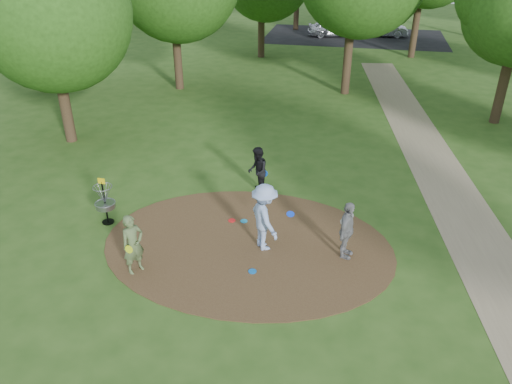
# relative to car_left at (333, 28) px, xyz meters

# --- Properties ---
(ground) EXTENTS (100.00, 100.00, 0.00)m
(ground) POSITION_rel_car_left_xyz_m (-0.30, -29.74, -0.68)
(ground) COLOR #2D5119
(ground) RESTS_ON ground
(dirt_clearing) EXTENTS (8.40, 8.40, 0.02)m
(dirt_clearing) POSITION_rel_car_left_xyz_m (-0.30, -29.74, -0.67)
(dirt_clearing) COLOR #47301C
(dirt_clearing) RESTS_ON ground
(footpath) EXTENTS (7.55, 39.89, 0.01)m
(footpath) POSITION_rel_car_left_xyz_m (6.20, -27.74, -0.68)
(footpath) COLOR #8C7A5B
(footpath) RESTS_ON ground
(parking_lot) EXTENTS (14.00, 8.00, 0.01)m
(parking_lot) POSITION_rel_car_left_xyz_m (1.70, 0.26, -0.68)
(parking_lot) COLOR black
(parking_lot) RESTS_ON ground
(player_observer_with_disc) EXTENTS (0.68, 0.74, 1.70)m
(player_observer_with_disc) POSITION_rel_car_left_xyz_m (-2.94, -31.52, 0.17)
(player_observer_with_disc) COLOR #546A3D
(player_observer_with_disc) RESTS_ON ground
(player_throwing_with_disc) EXTENTS (1.53, 1.49, 2.01)m
(player_throwing_with_disc) POSITION_rel_car_left_xyz_m (0.20, -29.76, 0.32)
(player_throwing_with_disc) COLOR #99B2E4
(player_throwing_with_disc) RESTS_ON ground
(player_walking_with_disc) EXTENTS (0.79, 0.93, 1.67)m
(player_walking_with_disc) POSITION_rel_car_left_xyz_m (-0.65, -26.62, 0.15)
(player_walking_with_disc) COLOR black
(player_walking_with_disc) RESTS_ON ground
(player_waiting_with_disc) EXTENTS (0.64, 1.07, 1.71)m
(player_waiting_with_disc) POSITION_rel_car_left_xyz_m (2.46, -29.72, 0.17)
(player_waiting_with_disc) COLOR gray
(player_waiting_with_disc) RESTS_ON ground
(disc_ground_cyan) EXTENTS (0.22, 0.22, 0.02)m
(disc_ground_cyan) POSITION_rel_car_left_xyz_m (-0.68, -28.55, -0.65)
(disc_ground_cyan) COLOR #1996CC
(disc_ground_cyan) RESTS_ON dirt_clearing
(disc_ground_blue) EXTENTS (0.22, 0.22, 0.02)m
(disc_ground_blue) POSITION_rel_car_left_xyz_m (0.11, -30.95, -0.65)
(disc_ground_blue) COLOR blue
(disc_ground_blue) RESTS_ON dirt_clearing
(disc_ground_red) EXTENTS (0.22, 0.22, 0.02)m
(disc_ground_red) POSITION_rel_car_left_xyz_m (-1.06, -28.59, -0.65)
(disc_ground_red) COLOR red
(disc_ground_red) RESTS_ON dirt_clearing
(car_left) EXTENTS (4.27, 2.51, 1.37)m
(car_left) POSITION_rel_car_left_xyz_m (0.00, 0.00, 0.00)
(car_left) COLOR #B2B3BA
(car_left) RESTS_ON ground
(car_right) EXTENTS (3.87, 1.63, 1.24)m
(car_right) POSITION_rel_car_left_xyz_m (3.88, 0.71, -0.06)
(car_right) COLOR #979A9E
(car_right) RESTS_ON ground
(disc_golf_basket) EXTENTS (0.63, 0.63, 1.54)m
(disc_golf_basket) POSITION_rel_car_left_xyz_m (-4.80, -29.44, 0.19)
(disc_golf_basket) COLOR black
(disc_golf_basket) RESTS_ON ground
(tree_ring) EXTENTS (37.55, 45.64, 9.14)m
(tree_ring) POSITION_rel_car_left_xyz_m (0.89, -20.48, 4.60)
(tree_ring) COLOR #332316
(tree_ring) RESTS_ON ground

